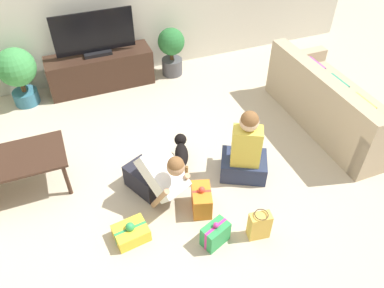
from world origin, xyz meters
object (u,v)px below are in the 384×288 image
at_px(potted_plant_back_left, 18,72).
at_px(person_sitting, 245,153).
at_px(gift_box_c, 202,200).
at_px(sofa_right, 333,106).
at_px(gift_box_b, 215,234).
at_px(tv, 94,36).
at_px(person_kneeling, 157,176).
at_px(potted_plant_back_right, 171,49).
at_px(dog, 181,151).
at_px(gift_box_a, 131,233).
at_px(coffee_table, 18,162).
at_px(tv_console, 101,70).
at_px(gift_bag_a, 259,225).

height_order(potted_plant_back_left, person_sitting, person_sitting).
bearing_deg(gift_box_c, sofa_right, 18.47).
bearing_deg(gift_box_c, gift_box_b, -94.70).
bearing_deg(tv, person_kneeling, -87.37).
xyz_separation_m(tv, potted_plant_back_right, (1.12, -0.05, -0.38)).
xyz_separation_m(dog, gift_box_a, (-0.83, -0.81, -0.13)).
height_order(potted_plant_back_right, gift_box_c, potted_plant_back_right).
relative_size(tv, potted_plant_back_left, 1.34).
xyz_separation_m(tv, person_kneeling, (0.11, -2.47, -0.49)).
xyz_separation_m(coffee_table, potted_plant_back_right, (2.34, 1.77, 0.02)).
distance_m(potted_plant_back_right, gift_box_c, 2.84).
height_order(tv_console, person_kneeling, person_kneeling).
xyz_separation_m(person_kneeling, dog, (0.42, 0.39, -0.13)).
bearing_deg(person_sitting, dog, -7.55).
xyz_separation_m(coffee_table, dog, (1.75, -0.26, -0.22)).
xyz_separation_m(gift_box_c, gift_bag_a, (0.40, -0.53, 0.02)).
bearing_deg(gift_box_c, coffee_table, 150.25).
distance_m(person_sitting, gift_bag_a, 0.87).
height_order(sofa_right, gift_box_b, sofa_right).
relative_size(sofa_right, potted_plant_back_right, 2.70).
bearing_deg(gift_box_b, tv, 98.07).
height_order(person_kneeling, person_sitting, person_sitting).
bearing_deg(person_kneeling, gift_box_c, -65.78).
bearing_deg(sofa_right, dog, 90.32).
height_order(potted_plant_back_right, gift_bag_a, potted_plant_back_right).
distance_m(sofa_right, gift_bag_a, 2.19).
relative_size(tv_console, person_sitting, 1.65).
bearing_deg(gift_box_b, person_sitting, 46.79).
xyz_separation_m(tv, gift_box_a, (-0.30, -2.89, -0.75)).
xyz_separation_m(dog, gift_box_b, (-0.07, -1.16, -0.08)).
bearing_deg(sofa_right, gift_bag_a, 125.11).
distance_m(tv_console, person_kneeling, 2.48).
relative_size(tv, person_sitting, 1.22).
relative_size(potted_plant_back_right, gift_box_a, 2.14).
bearing_deg(coffee_table, tv_console, 56.21).
relative_size(tv, gift_box_b, 3.68).
height_order(tv_console, potted_plant_back_right, potted_plant_back_right).
relative_size(sofa_right, person_kneeling, 2.48).
distance_m(potted_plant_back_left, gift_box_c, 3.22).
bearing_deg(person_sitting, potted_plant_back_right, -61.81).
bearing_deg(potted_plant_back_left, potted_plant_back_right, 0.00).
bearing_deg(gift_box_c, tv, 100.03).
distance_m(tv, gift_box_a, 3.00).
bearing_deg(gift_box_a, tv, 84.11).
xyz_separation_m(potted_plant_back_right, gift_bag_a, (-0.23, -3.28, -0.28)).
bearing_deg(tv, gift_box_a, -95.89).
relative_size(tv_console, gift_box_c, 4.16).
relative_size(potted_plant_back_right, gift_box_b, 2.47).
bearing_deg(gift_bag_a, sofa_right, 35.11).
xyz_separation_m(sofa_right, gift_box_c, (-2.18, -0.73, -0.15)).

